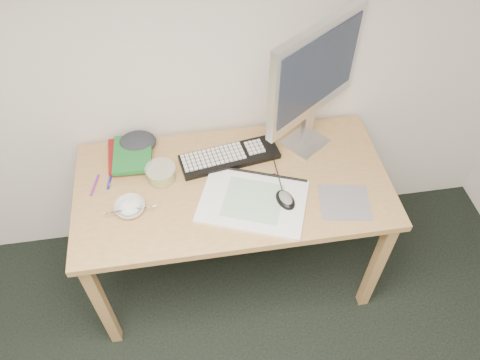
# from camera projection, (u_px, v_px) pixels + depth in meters

# --- Properties ---
(desk) EXTENTS (1.40, 0.70, 0.75)m
(desk) POSITION_uv_depth(u_px,v_px,m) (233.00, 194.00, 2.15)
(desk) COLOR tan
(desk) RESTS_ON ground
(mousepad) EXTENTS (0.24, 0.23, 0.00)m
(mousepad) POSITION_uv_depth(u_px,v_px,m) (345.00, 202.00, 2.01)
(mousepad) COLOR slate
(mousepad) RESTS_ON desk
(sketchpad) EXTENTS (0.53, 0.46, 0.01)m
(sketchpad) POSITION_uv_depth(u_px,v_px,m) (253.00, 201.00, 2.01)
(sketchpad) COLOR white
(sketchpad) RESTS_ON desk
(keyboard) EXTENTS (0.47, 0.22, 0.03)m
(keyboard) POSITION_uv_depth(u_px,v_px,m) (229.00, 157.00, 2.17)
(keyboard) COLOR black
(keyboard) RESTS_ON desk
(monitor) EXTENTS (0.46, 0.35, 0.63)m
(monitor) POSITION_uv_depth(u_px,v_px,m) (315.00, 75.00, 1.95)
(monitor) COLOR silver
(monitor) RESTS_ON desk
(mouse) EXTENTS (0.10, 0.13, 0.04)m
(mouse) POSITION_uv_depth(u_px,v_px,m) (286.00, 198.00, 1.99)
(mouse) COLOR black
(mouse) RESTS_ON sketchpad
(rice_bowl) EXTENTS (0.14, 0.14, 0.04)m
(rice_bowl) POSITION_uv_depth(u_px,v_px,m) (130.00, 208.00, 1.97)
(rice_bowl) COLOR white
(rice_bowl) RESTS_ON desk
(chopsticks) EXTENTS (0.21, 0.02, 0.02)m
(chopsticks) POSITION_uv_depth(u_px,v_px,m) (129.00, 209.00, 1.93)
(chopsticks) COLOR silver
(chopsticks) RESTS_ON rice_bowl
(fruit_tub) EXTENTS (0.15, 0.15, 0.07)m
(fruit_tub) POSITION_uv_depth(u_px,v_px,m) (161.00, 173.00, 2.08)
(fruit_tub) COLOR #C8CD48
(fruit_tub) RESTS_ON desk
(book_red) EXTENTS (0.18, 0.23, 0.02)m
(book_red) POSITION_uv_depth(u_px,v_px,m) (127.00, 155.00, 2.18)
(book_red) COLOR maroon
(book_red) RESTS_ON desk
(book_green) EXTENTS (0.18, 0.24, 0.02)m
(book_green) POSITION_uv_depth(u_px,v_px,m) (133.00, 154.00, 2.15)
(book_green) COLOR #1B6D2B
(book_green) RESTS_ON book_red
(cloth_lump) EXTENTS (0.16, 0.14, 0.06)m
(cloth_lump) POSITION_uv_depth(u_px,v_px,m) (137.00, 142.00, 2.21)
(cloth_lump) COLOR #272A2F
(cloth_lump) RESTS_ON desk
(pencil_pink) EXTENTS (0.16, 0.09, 0.01)m
(pencil_pink) POSITION_uv_depth(u_px,v_px,m) (215.00, 168.00, 2.14)
(pencil_pink) COLOR pink
(pencil_pink) RESTS_ON desk
(pencil_tan) EXTENTS (0.12, 0.14, 0.01)m
(pencil_tan) POSITION_uv_depth(u_px,v_px,m) (222.00, 172.00, 2.12)
(pencil_tan) COLOR #A38956
(pencil_tan) RESTS_ON desk
(pencil_black) EXTENTS (0.19, 0.02, 0.01)m
(pencil_black) POSITION_uv_depth(u_px,v_px,m) (255.00, 177.00, 2.10)
(pencil_black) COLOR black
(pencil_black) RESTS_ON desk
(marker_blue) EXTENTS (0.03, 0.14, 0.01)m
(marker_blue) POSITION_uv_depth(u_px,v_px,m) (110.00, 177.00, 2.10)
(marker_blue) COLOR #1D20A0
(marker_blue) RESTS_ON desk
(marker_orange) EXTENTS (0.01, 0.13, 0.01)m
(marker_orange) POSITION_uv_depth(u_px,v_px,m) (109.00, 175.00, 2.11)
(marker_orange) COLOR orange
(marker_orange) RESTS_ON desk
(marker_purple) EXTENTS (0.04, 0.12, 0.01)m
(marker_purple) POSITION_uv_depth(u_px,v_px,m) (95.00, 185.00, 2.07)
(marker_purple) COLOR #7B2791
(marker_purple) RESTS_ON desk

